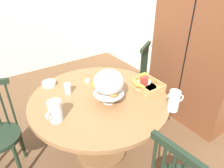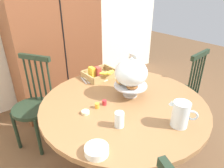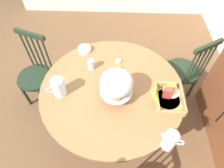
{
  "view_description": "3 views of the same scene",
  "coord_description": "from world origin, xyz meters",
  "px_view_note": "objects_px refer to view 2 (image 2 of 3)",
  "views": [
    {
      "loc": [
        1.55,
        -0.76,
        1.88
      ],
      "look_at": [
        0.09,
        0.24,
        0.84
      ],
      "focal_mm": 33.67,
      "sensor_mm": 36.0,
      "label": 1
    },
    {
      "loc": [
        -0.86,
        -0.94,
        1.61
      ],
      "look_at": [
        0.09,
        0.24,
        0.84
      ],
      "focal_mm": 32.21,
      "sensor_mm": 36.0,
      "label": 2
    },
    {
      "loc": [
        1.16,
        0.13,
        2.15
      ],
      "look_at": [
        0.09,
        0.09,
        0.79
      ],
      "focal_mm": 30.48,
      "sensor_mm": 36.0,
      "label": 3
    }
  ],
  "objects_px": {
    "wooden_armoire": "(54,37)",
    "milk_pitcher": "(133,62)",
    "windsor_chair_facing_door": "(34,107)",
    "cereal_basket": "(100,74)",
    "orange_juice_pitcher": "(180,115)",
    "china_plate_large": "(100,77)",
    "dining_table": "(123,120)",
    "pastry_stand_with_dome": "(131,74)",
    "cereal_bowl": "(97,150)",
    "windsor_chair_by_cabinet": "(181,93)",
    "butter_dish": "(85,112)",
    "drinking_glass": "(119,119)",
    "china_plate_small": "(91,77)"
  },
  "relations": [
    {
      "from": "orange_juice_pitcher",
      "to": "wooden_armoire",
      "type": "bearing_deg",
      "value": 90.47
    },
    {
      "from": "dining_table",
      "to": "orange_juice_pitcher",
      "type": "height_order",
      "value": "orange_juice_pitcher"
    },
    {
      "from": "cereal_bowl",
      "to": "drinking_glass",
      "type": "bearing_deg",
      "value": 21.76
    },
    {
      "from": "orange_juice_pitcher",
      "to": "cereal_basket",
      "type": "relative_size",
      "value": 0.58
    },
    {
      "from": "windsor_chair_by_cabinet",
      "to": "china_plate_large",
      "type": "bearing_deg",
      "value": 152.93
    },
    {
      "from": "wooden_armoire",
      "to": "dining_table",
      "type": "relative_size",
      "value": 1.46
    },
    {
      "from": "pastry_stand_with_dome",
      "to": "drinking_glass",
      "type": "bearing_deg",
      "value": -143.25
    },
    {
      "from": "orange_juice_pitcher",
      "to": "china_plate_large",
      "type": "relative_size",
      "value": 0.83
    },
    {
      "from": "dining_table",
      "to": "milk_pitcher",
      "type": "height_order",
      "value": "milk_pitcher"
    },
    {
      "from": "wooden_armoire",
      "to": "milk_pitcher",
      "type": "bearing_deg",
      "value": -64.73
    },
    {
      "from": "china_plate_large",
      "to": "butter_dish",
      "type": "distance_m",
      "value": 0.63
    },
    {
      "from": "dining_table",
      "to": "windsor_chair_facing_door",
      "type": "distance_m",
      "value": 0.98
    },
    {
      "from": "cereal_bowl",
      "to": "pastry_stand_with_dome",
      "type": "bearing_deg",
      "value": 30.89
    },
    {
      "from": "drinking_glass",
      "to": "butter_dish",
      "type": "relative_size",
      "value": 1.83
    },
    {
      "from": "butter_dish",
      "to": "wooden_armoire",
      "type": "bearing_deg",
      "value": 73.49
    },
    {
      "from": "windsor_chair_by_cabinet",
      "to": "butter_dish",
      "type": "height_order",
      "value": "windsor_chair_by_cabinet"
    },
    {
      "from": "wooden_armoire",
      "to": "windsor_chair_by_cabinet",
      "type": "distance_m",
      "value": 1.71
    },
    {
      "from": "wooden_armoire",
      "to": "milk_pitcher",
      "type": "relative_size",
      "value": 10.21
    },
    {
      "from": "windsor_chair_facing_door",
      "to": "cereal_basket",
      "type": "xyz_separation_m",
      "value": [
        0.6,
        -0.35,
        0.33
      ]
    },
    {
      "from": "dining_table",
      "to": "cereal_bowl",
      "type": "bearing_deg",
      "value": -146.93
    },
    {
      "from": "orange_juice_pitcher",
      "to": "dining_table",
      "type": "bearing_deg",
      "value": 100.56
    },
    {
      "from": "drinking_glass",
      "to": "milk_pitcher",
      "type": "bearing_deg",
      "value": 40.43
    },
    {
      "from": "wooden_armoire",
      "to": "cereal_basket",
      "type": "height_order",
      "value": "wooden_armoire"
    },
    {
      "from": "milk_pitcher",
      "to": "china_plate_large",
      "type": "xyz_separation_m",
      "value": [
        -0.42,
        0.06,
        -0.08
      ]
    },
    {
      "from": "wooden_armoire",
      "to": "orange_juice_pitcher",
      "type": "distance_m",
      "value": 1.89
    },
    {
      "from": "windsor_chair_by_cabinet",
      "to": "drinking_glass",
      "type": "height_order",
      "value": "windsor_chair_by_cabinet"
    },
    {
      "from": "china_plate_large",
      "to": "drinking_glass",
      "type": "relative_size",
      "value": 2.0
    },
    {
      "from": "pastry_stand_with_dome",
      "to": "wooden_armoire",
      "type": "bearing_deg",
      "value": 91.64
    },
    {
      "from": "pastry_stand_with_dome",
      "to": "drinking_glass",
      "type": "xyz_separation_m",
      "value": [
        -0.34,
        -0.26,
        -0.14
      ]
    },
    {
      "from": "dining_table",
      "to": "china_plate_small",
      "type": "xyz_separation_m",
      "value": [
        0.04,
        0.54,
        0.2
      ]
    },
    {
      "from": "china_plate_large",
      "to": "china_plate_small",
      "type": "distance_m",
      "value": 0.09
    },
    {
      "from": "orange_juice_pitcher",
      "to": "cereal_bowl",
      "type": "bearing_deg",
      "value": 165.87
    },
    {
      "from": "cereal_basket",
      "to": "butter_dish",
      "type": "bearing_deg",
      "value": -135.61
    },
    {
      "from": "wooden_armoire",
      "to": "drinking_glass",
      "type": "height_order",
      "value": "wooden_armoire"
    },
    {
      "from": "butter_dish",
      "to": "drinking_glass",
      "type": "bearing_deg",
      "value": -69.66
    },
    {
      "from": "milk_pitcher",
      "to": "china_plate_small",
      "type": "relative_size",
      "value": 1.28
    },
    {
      "from": "orange_juice_pitcher",
      "to": "butter_dish",
      "type": "height_order",
      "value": "orange_juice_pitcher"
    },
    {
      "from": "orange_juice_pitcher",
      "to": "cereal_basket",
      "type": "xyz_separation_m",
      "value": [
        0.03,
        0.95,
        -0.04
      ]
    },
    {
      "from": "dining_table",
      "to": "cereal_bowl",
      "type": "distance_m",
      "value": 0.62
    },
    {
      "from": "china_plate_small",
      "to": "drinking_glass",
      "type": "height_order",
      "value": "drinking_glass"
    },
    {
      "from": "dining_table",
      "to": "pastry_stand_with_dome",
      "type": "xyz_separation_m",
      "value": [
        0.11,
        0.04,
        0.38
      ]
    },
    {
      "from": "windsor_chair_facing_door",
      "to": "cereal_bowl",
      "type": "distance_m",
      "value": 1.2
    },
    {
      "from": "pastry_stand_with_dome",
      "to": "china_plate_small",
      "type": "height_order",
      "value": "pastry_stand_with_dome"
    },
    {
      "from": "orange_juice_pitcher",
      "to": "cereal_bowl",
      "type": "xyz_separation_m",
      "value": [
        -0.58,
        0.15,
        -0.06
      ]
    },
    {
      "from": "dining_table",
      "to": "orange_juice_pitcher",
      "type": "relative_size",
      "value": 7.37
    },
    {
      "from": "cereal_bowl",
      "to": "drinking_glass",
      "type": "distance_m",
      "value": 0.28
    },
    {
      "from": "wooden_armoire",
      "to": "windsor_chair_facing_door",
      "type": "bearing_deg",
      "value": -134.15
    },
    {
      "from": "dining_table",
      "to": "china_plate_small",
      "type": "relative_size",
      "value": 8.93
    },
    {
      "from": "milk_pitcher",
      "to": "drinking_glass",
      "type": "height_order",
      "value": "milk_pitcher"
    },
    {
      "from": "dining_table",
      "to": "china_plate_large",
      "type": "xyz_separation_m",
      "value": [
        0.12,
        0.5,
        0.19
      ]
    }
  ]
}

